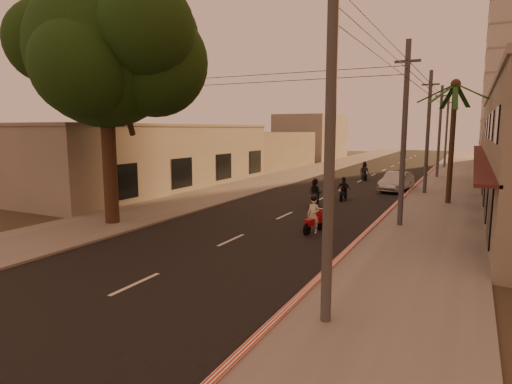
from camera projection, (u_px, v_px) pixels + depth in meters
ground at (206, 252)px, 16.97m from camera, size 160.00×160.00×0.00m
road at (343, 189)px, 34.63m from camera, size 10.00×140.00×0.02m
sidewalk_right at (443, 195)px, 31.27m from camera, size 5.00×140.00×0.12m
sidewalk_left at (260, 183)px, 37.97m from camera, size 5.00×140.00×0.12m
curb_stripe at (398, 202)px, 27.93m from camera, size 0.20×60.00×0.20m
left_building at (157, 156)px, 35.19m from camera, size 8.20×24.20×5.20m
broadleaf_tree at (112, 53)px, 20.57m from camera, size 9.60×8.70×12.10m
palm_tree at (455, 91)px, 26.48m from camera, size 5.00×5.00×8.20m
utility_poles at (429, 105)px, 30.90m from camera, size 1.20×48.26×9.00m
filler_left_near at (263, 150)px, 52.91m from camera, size 8.00×14.00×4.40m
filler_left_far at (312, 137)px, 68.61m from camera, size 8.00×14.00×7.00m
scooter_red at (314, 216)px, 19.98m from camera, size 0.84×1.83×1.82m
scooter_mid_a at (315, 194)px, 26.63m from camera, size 0.98×1.85×1.82m
scooter_mid_b at (343, 190)px, 29.07m from camera, size 0.91×1.67×1.63m
scooter_far_a at (364, 172)px, 40.45m from camera, size 1.23×1.71×1.80m
parked_car at (396, 182)px, 33.42m from camera, size 2.79×4.98×1.50m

